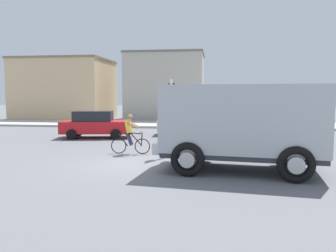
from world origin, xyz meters
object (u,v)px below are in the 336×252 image
Objects in this scene: truck_foreground at (241,122)px; car_red_near at (189,122)px; car_white_mid at (95,124)px; traffic_light_pole at (171,107)px; cyclist at (130,134)px.

car_red_near is at bearing 104.16° from truck_foreground.
car_red_near is at bearing 20.26° from car_white_mid.
truck_foreground is 1.77× the size of traffic_light_pole.
car_white_mid is (-5.42, -2.00, 0.00)m from car_red_near.
traffic_light_pole is at bearing -8.02° from cyclist.
traffic_light_pole is 7.48m from car_white_mid.
car_red_near is 0.97× the size of car_white_mid.
truck_foreground is 9.96m from car_red_near.
cyclist is at bearing 171.98° from traffic_light_pole.
truck_foreground is at bearing -41.80° from traffic_light_pole.
cyclist is 6.00m from car_white_mid.
cyclist is 2.21m from traffic_light_pole.
car_white_mid is at bearing 123.86° from cyclist.
traffic_light_pole is 0.76× the size of car_white_mid.
car_red_near and car_white_mid have the same top height.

